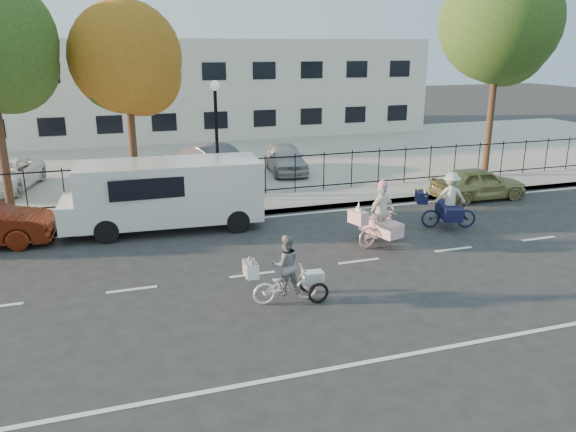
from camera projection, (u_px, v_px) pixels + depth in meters
name	position (u px, v px, depth m)	size (l,w,h in m)	color
ground	(252.00, 275.00, 14.41)	(120.00, 120.00, 0.00)	#333334
road_markings	(252.00, 274.00, 14.41)	(60.00, 9.52, 0.01)	silver
curb	(215.00, 217.00, 18.98)	(60.00, 0.10, 0.15)	#A8A399
sidewalk	(209.00, 209.00, 19.93)	(60.00, 2.20, 0.15)	#A8A399
parking_lot	(177.00, 161.00, 28.02)	(60.00, 15.60, 0.15)	#A8A399
iron_fence	(203.00, 179.00, 20.69)	(58.00, 0.06, 1.50)	black
building	(154.00, 88.00, 36.26)	(34.00, 10.00, 6.00)	silver
lamppost	(216.00, 120.00, 19.83)	(0.36, 0.36, 4.33)	black
street_sign	(152.00, 171.00, 19.63)	(0.85, 0.06, 1.80)	black
zebra_trike	(286.00, 276.00, 12.73)	(1.87, 0.71, 1.61)	white
unicorn_bike	(380.00, 222.00, 16.33)	(1.98, 1.43, 1.96)	beige
bull_bike	(448.00, 206.00, 17.95)	(2.03, 1.43, 1.83)	#101736
white_van	(167.00, 192.00, 17.68)	(6.24, 2.40, 2.18)	white
gold_sedan	(478.00, 183.00, 21.30)	(1.46, 3.64, 1.24)	#9D9755
lot_car_b	(5.00, 175.00, 22.03)	(1.98, 4.29, 1.19)	white
lot_car_c	(217.00, 163.00, 23.55)	(1.55, 4.45, 1.47)	#4B4C52
lot_car_d	(285.00, 158.00, 25.13)	(1.52, 3.77, 1.28)	#A1A4A9
tree_mid	(130.00, 63.00, 19.79)	(3.93, 3.93, 7.20)	#442D1D
tree_east	(502.00, 28.00, 22.98)	(4.93, 4.93, 9.03)	#442D1D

